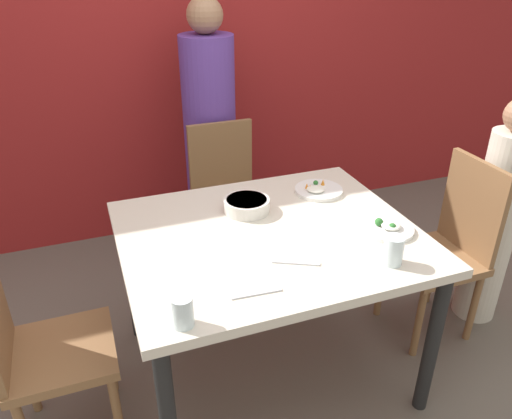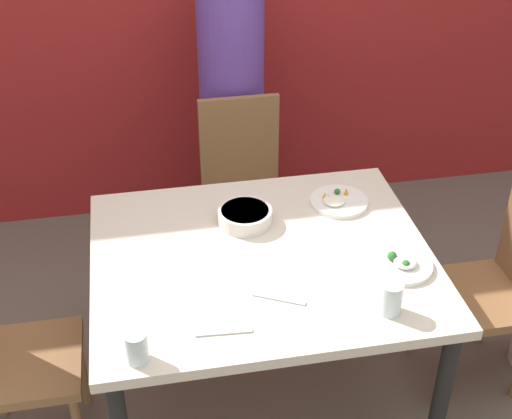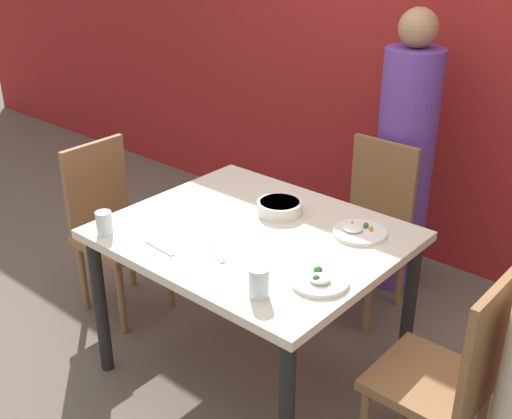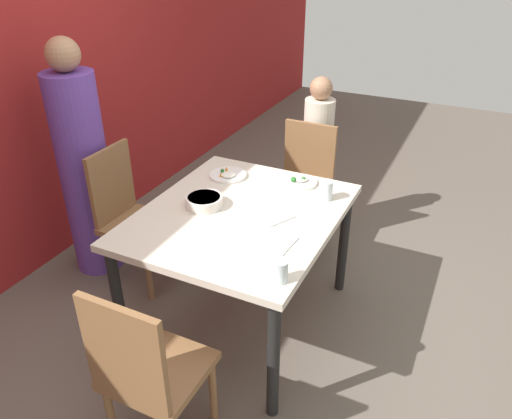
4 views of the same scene
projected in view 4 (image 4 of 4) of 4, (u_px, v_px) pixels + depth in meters
ground_plane at (242, 318)px, 3.09m from camera, size 10.00×10.00×0.00m
wall_back at (9, 71)px, 3.02m from camera, size 10.00×0.06×2.70m
dining_table at (240, 225)px, 2.76m from camera, size 1.22×1.02×0.76m
chair_adult_spot at (129, 213)px, 3.24m from camera, size 0.40×0.40×0.93m
chair_child_spot at (303, 185)px, 3.59m from camera, size 0.40×0.40×0.93m
chair_empty_left at (147, 371)px, 2.09m from camera, size 0.40×0.40×0.93m
person_adult at (84, 171)px, 3.24m from camera, size 0.32×0.32×1.58m
person_child at (316, 161)px, 3.77m from camera, size 0.22×0.22×1.21m
bowl_curry at (204, 201)px, 2.77m from camera, size 0.21×0.21×0.06m
plate_rice_adult at (228, 175)px, 3.10m from camera, size 0.23×0.23×0.05m
plate_rice_child at (299, 182)px, 3.02m from camera, size 0.22×0.22×0.05m
glass_water_tall at (326, 190)px, 2.82m from camera, size 0.08×0.08×0.11m
glass_water_short at (280, 271)px, 2.17m from camera, size 0.07×0.07×0.11m
fork_steel at (289, 246)px, 2.43m from camera, size 0.18×0.03×0.01m
spoon_steel at (282, 221)px, 2.63m from camera, size 0.17×0.10×0.01m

